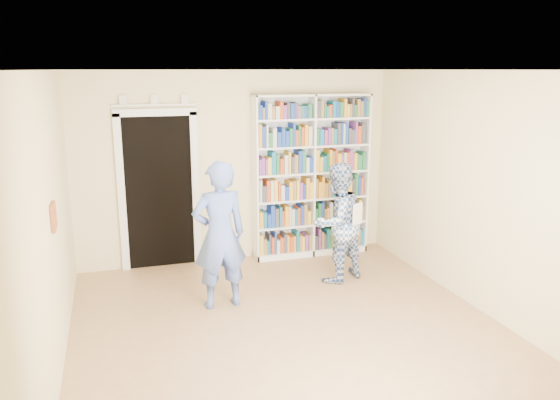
% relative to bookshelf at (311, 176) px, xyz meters
% --- Properties ---
extents(floor, '(5.00, 5.00, 0.00)m').
position_rel_bookshelf_xyz_m(floor, '(-1.07, -2.34, -1.20)').
color(floor, '#A0714D').
rests_on(floor, ground).
extents(ceiling, '(5.00, 5.00, 0.00)m').
position_rel_bookshelf_xyz_m(ceiling, '(-1.07, -2.34, 1.50)').
color(ceiling, white).
rests_on(ceiling, wall_back).
extents(wall_back, '(4.50, 0.00, 4.50)m').
position_rel_bookshelf_xyz_m(wall_back, '(-1.07, 0.16, 0.15)').
color(wall_back, beige).
rests_on(wall_back, floor).
extents(wall_left, '(0.00, 5.00, 5.00)m').
position_rel_bookshelf_xyz_m(wall_left, '(-3.32, -2.34, 0.15)').
color(wall_left, beige).
rests_on(wall_left, floor).
extents(wall_right, '(0.00, 5.00, 5.00)m').
position_rel_bookshelf_xyz_m(wall_right, '(1.18, -2.34, 0.15)').
color(wall_right, beige).
rests_on(wall_right, floor).
extents(bookshelf, '(1.72, 0.32, 2.37)m').
position_rel_bookshelf_xyz_m(bookshelf, '(0.00, 0.00, 0.00)').
color(bookshelf, white).
rests_on(bookshelf, floor).
extents(doorway, '(1.10, 0.08, 2.43)m').
position_rel_bookshelf_xyz_m(doorway, '(-2.17, 0.13, -0.02)').
color(doorway, black).
rests_on(doorway, floor).
extents(wall_art, '(0.03, 0.25, 0.25)m').
position_rel_bookshelf_xyz_m(wall_art, '(-3.30, -2.14, 0.20)').
color(wall_art, brown).
rests_on(wall_art, wall_left).
extents(man_blue, '(0.67, 0.47, 1.72)m').
position_rel_bookshelf_xyz_m(man_blue, '(-1.65, -1.44, -0.33)').
color(man_blue, '#5571BD').
rests_on(man_blue, floor).
extents(man_plaid, '(0.93, 0.83, 1.56)m').
position_rel_bookshelf_xyz_m(man_plaid, '(-0.04, -1.08, -0.42)').
color(man_plaid, '#2D4E8A').
rests_on(man_plaid, floor).
extents(paper_sheet, '(0.17, 0.11, 0.28)m').
position_rel_bookshelf_xyz_m(paper_sheet, '(0.13, -1.32, -0.25)').
color(paper_sheet, white).
rests_on(paper_sheet, man_plaid).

